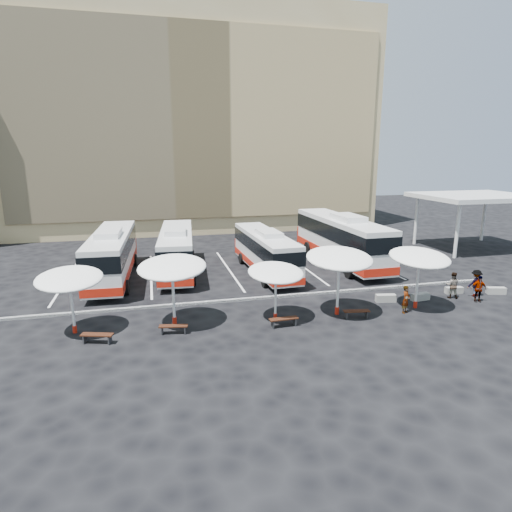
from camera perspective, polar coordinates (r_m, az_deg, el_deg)
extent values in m
plane|color=black|center=(26.52, -0.55, -6.23)|extent=(120.00, 120.00, 0.00)
cube|color=tan|center=(56.68, -8.41, 17.00)|extent=(42.00, 18.00, 25.00)
cube|color=tan|center=(47.63, -7.25, 17.10)|extent=(40.00, 0.30, 20.00)
cube|color=tan|center=(60.84, 7.82, 30.69)|extent=(3.00, 3.00, 4.00)
cube|color=silver|center=(45.56, 27.17, 7.08)|extent=(10.00, 8.00, 0.40)
cylinder|color=silver|center=(41.05, 25.25, 3.04)|extent=(0.30, 0.30, 4.80)
cylinder|color=silver|center=(45.78, 20.58, 4.44)|extent=(0.30, 0.30, 4.80)
cylinder|color=silver|center=(50.72, 28.10, 4.52)|extent=(0.30, 0.30, 4.80)
cube|color=black|center=(26.96, -0.79, -5.73)|extent=(34.00, 0.25, 0.15)
cube|color=white|center=(34.09, -23.95, -2.90)|extent=(0.15, 12.00, 0.01)
cube|color=white|center=(33.51, -13.81, -2.37)|extent=(0.15, 12.00, 0.01)
cube|color=white|center=(34.00, -3.66, -1.77)|extent=(0.15, 12.00, 0.01)
cube|color=white|center=(35.51, 5.91, -1.15)|extent=(0.15, 12.00, 0.01)
cube|color=white|center=(37.92, 14.48, -0.56)|extent=(0.15, 12.00, 0.01)
cube|color=silver|center=(32.62, -18.63, 0.33)|extent=(2.98, 11.87, 2.94)
cube|color=black|center=(32.50, -18.71, 1.34)|extent=(3.04, 11.93, 1.08)
cube|color=#B21B0C|center=(32.87, -18.49, -1.50)|extent=(3.04, 11.93, 0.54)
cube|color=#B21B0C|center=(38.49, -17.51, 1.23)|extent=(2.52, 0.31, 1.37)
cube|color=silver|center=(31.35, -19.07, 2.89)|extent=(1.70, 3.01, 0.39)
cylinder|color=black|center=(36.43, -19.73, -0.72)|extent=(0.39, 1.00, 0.98)
cylinder|color=black|center=(36.14, -15.89, -0.55)|extent=(0.39, 1.00, 0.98)
cylinder|color=black|center=(29.43, -21.70, -4.20)|extent=(0.39, 1.00, 0.98)
cylinder|color=black|center=(29.07, -16.94, -4.03)|extent=(0.39, 1.00, 0.98)
cube|color=silver|center=(33.32, -10.52, 0.91)|extent=(3.28, 11.33, 2.79)
cube|color=black|center=(33.20, -10.56, 1.86)|extent=(3.34, 11.39, 1.02)
cube|color=#B21B0C|center=(33.55, -10.45, -0.79)|extent=(3.34, 11.39, 0.51)
cube|color=#B21B0C|center=(38.92, -10.29, 1.69)|extent=(2.39, 0.39, 1.30)
cube|color=silver|center=(32.10, -10.68, 3.31)|extent=(1.73, 2.91, 0.37)
cylinder|color=black|center=(36.85, -12.12, -0.10)|extent=(0.41, 0.96, 0.93)
cylinder|color=black|center=(36.78, -8.50, 0.03)|extent=(0.41, 0.96, 0.93)
cylinder|color=black|center=(30.11, -12.79, -3.21)|extent=(0.41, 0.96, 0.93)
cylinder|color=black|center=(30.03, -8.35, -3.06)|extent=(0.41, 0.96, 0.93)
cube|color=silver|center=(32.62, 1.25, 0.73)|extent=(2.57, 10.74, 2.67)
cube|color=black|center=(32.51, 1.25, 1.64)|extent=(2.63, 10.79, 0.98)
cube|color=#B21B0C|center=(32.86, 1.24, -0.93)|extent=(2.63, 10.79, 0.49)
cube|color=#B21B0C|center=(37.78, -1.12, 1.47)|extent=(2.28, 0.25, 1.24)
cube|color=silver|center=(31.49, 1.74, 3.06)|extent=(1.51, 2.71, 0.36)
cylinder|color=black|center=(35.56, -1.94, -0.33)|extent=(0.34, 0.90, 0.89)
cylinder|color=black|center=(36.13, 1.48, -0.10)|extent=(0.34, 0.90, 0.89)
cylinder|color=black|center=(29.35, 1.19, -3.35)|extent=(0.34, 0.90, 0.89)
cylinder|color=black|center=(30.05, 5.25, -3.00)|extent=(0.34, 0.90, 0.89)
cube|color=silver|center=(36.20, 11.26, 2.38)|extent=(2.96, 13.12, 3.27)
cube|color=black|center=(36.08, 11.31, 3.40)|extent=(3.02, 13.18, 1.20)
cube|color=#B21B0C|center=(36.44, 11.17, 0.54)|extent=(3.02, 13.18, 0.60)
cube|color=#B21B0C|center=(42.20, 7.34, 2.98)|extent=(2.79, 0.27, 1.52)
cube|color=silver|center=(34.93, 12.18, 5.02)|extent=(1.80, 3.30, 0.44)
cylinder|color=black|center=(39.38, 6.95, 1.10)|extent=(0.40, 1.10, 1.09)
cylinder|color=black|center=(40.45, 10.54, 1.30)|extent=(0.40, 1.10, 1.09)
cylinder|color=black|center=(32.17, 12.33, -1.96)|extent=(0.40, 1.10, 1.09)
cylinder|color=black|center=(33.48, 16.49, -1.60)|extent=(0.40, 1.10, 1.09)
cylinder|color=silver|center=(23.68, -23.29, -6.19)|extent=(0.14, 0.14, 2.86)
cylinder|color=#B21B0C|center=(24.11, -23.02, -8.97)|extent=(0.22, 0.22, 0.38)
ellipsoid|color=white|center=(23.25, -23.63, -2.76)|extent=(3.42, 3.46, 0.98)
cylinder|color=silver|center=(23.17, -10.95, -5.34)|extent=(0.18, 0.18, 3.16)
cylinder|color=#B21B0C|center=(23.64, -10.80, -8.47)|extent=(0.28, 0.28, 0.42)
ellipsoid|color=white|center=(22.70, -11.14, -1.44)|extent=(4.36, 4.39, 1.08)
cylinder|color=silver|center=(23.51, 2.61, -5.43)|extent=(0.14, 0.14, 2.67)
cylinder|color=#B21B0C|center=(23.91, 2.58, -8.06)|extent=(0.22, 0.22, 0.36)
ellipsoid|color=white|center=(23.10, 2.65, -2.19)|extent=(3.45, 3.49, 0.92)
cylinder|color=silver|center=(24.62, 10.89, -4.08)|extent=(0.16, 0.16, 3.25)
cylinder|color=#B21B0C|center=(25.08, 10.74, -7.15)|extent=(0.25, 0.25, 0.43)
ellipsoid|color=white|center=(24.17, 11.06, -0.27)|extent=(3.90, 3.95, 1.11)
cylinder|color=silver|center=(26.94, 20.69, -3.42)|extent=(0.14, 0.14, 3.04)
cylinder|color=#B21B0C|center=(27.34, 20.46, -6.06)|extent=(0.23, 0.23, 0.41)
ellipsoid|color=white|center=(26.55, 20.98, -0.17)|extent=(3.52, 3.56, 1.04)
cube|color=black|center=(22.36, -20.44, -9.80)|extent=(1.60, 0.86, 0.06)
cube|color=black|center=(22.71, -21.84, -10.21)|extent=(0.18, 0.39, 0.41)
cube|color=black|center=(22.22, -18.91, -10.49)|extent=(0.18, 0.39, 0.41)
cube|color=black|center=(22.44, -10.96, -9.15)|extent=(1.49, 0.63, 0.06)
cube|color=black|center=(22.60, -12.41, -9.66)|extent=(0.12, 0.37, 0.39)
cube|color=black|center=(22.46, -9.44, -9.67)|extent=(0.12, 0.37, 0.39)
cube|color=black|center=(22.92, 3.71, -8.34)|extent=(1.57, 0.49, 0.06)
cube|color=black|center=(22.81, 2.22, -9.07)|extent=(0.08, 0.40, 0.41)
cube|color=black|center=(23.22, 5.16, -8.70)|extent=(0.08, 0.40, 0.41)
cube|color=black|center=(24.66, 13.26, -7.14)|extent=(1.50, 0.61, 0.06)
cube|color=black|center=(24.57, 11.92, -7.71)|extent=(0.12, 0.37, 0.39)
cube|color=black|center=(24.92, 14.51, -7.55)|extent=(0.12, 0.37, 0.39)
cube|color=gray|center=(27.80, 16.91, -5.40)|extent=(1.28, 0.62, 0.46)
cube|color=gray|center=(28.78, 21.07, -5.09)|extent=(1.24, 0.52, 0.45)
cube|color=gray|center=(31.01, 24.89, -4.16)|extent=(1.18, 0.50, 0.43)
cube|color=gray|center=(32.16, 29.36, -4.04)|extent=(1.24, 0.71, 0.44)
imported|color=black|center=(26.11, 19.36, -5.48)|extent=(0.70, 0.65, 1.61)
imported|color=black|center=(29.81, 24.77, -3.56)|extent=(1.04, 0.97, 1.69)
imported|color=black|center=(29.78, 27.55, -3.91)|extent=(1.05, 0.67, 1.67)
imported|color=black|center=(30.82, 27.27, -3.24)|extent=(1.14, 0.67, 1.75)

